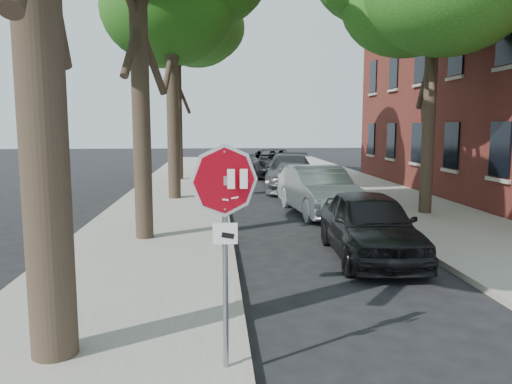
{
  "coord_description": "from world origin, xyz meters",
  "views": [
    {
      "loc": [
        -0.8,
        -5.54,
        2.92
      ],
      "look_at": [
        -0.27,
        1.0,
        2.05
      ],
      "focal_mm": 35.0,
      "sensor_mm": 36.0,
      "label": 1
    }
  ],
  "objects_px": {
    "tree_far": "(177,42)",
    "car_d": "(274,163)",
    "car_b": "(318,190)",
    "car_c": "(290,172)",
    "stop_sign": "(225,213)",
    "car_a": "(370,225)"
  },
  "relations": [
    {
      "from": "stop_sign",
      "to": "tree_far",
      "type": "height_order",
      "value": "tree_far"
    },
    {
      "from": "stop_sign",
      "to": "car_d",
      "type": "bearing_deg",
      "value": 81.9
    },
    {
      "from": "car_a",
      "to": "car_c",
      "type": "distance_m",
      "value": 11.85
    },
    {
      "from": "tree_far",
      "to": "car_c",
      "type": "relative_size",
      "value": 1.67
    },
    {
      "from": "stop_sign",
      "to": "car_a",
      "type": "height_order",
      "value": "stop_sign"
    },
    {
      "from": "stop_sign",
      "to": "car_d",
      "type": "relative_size",
      "value": 0.45
    },
    {
      "from": "tree_far",
      "to": "car_a",
      "type": "xyz_separation_m",
      "value": [
        5.32,
        -16.03,
        -6.47
      ]
    },
    {
      "from": "tree_far",
      "to": "car_d",
      "type": "bearing_deg",
      "value": 18.71
    },
    {
      "from": "stop_sign",
      "to": "car_c",
      "type": "bearing_deg",
      "value": 78.98
    },
    {
      "from": "car_c",
      "to": "car_b",
      "type": "bearing_deg",
      "value": -83.71
    },
    {
      "from": "tree_far",
      "to": "car_b",
      "type": "bearing_deg",
      "value": -63.03
    },
    {
      "from": "tree_far",
      "to": "car_b",
      "type": "relative_size",
      "value": 1.93
    },
    {
      "from": "car_b",
      "to": "car_d",
      "type": "relative_size",
      "value": 0.84
    },
    {
      "from": "car_a",
      "to": "car_b",
      "type": "xyz_separation_m",
      "value": [
        0.0,
        5.57,
        0.05
      ]
    },
    {
      "from": "car_b",
      "to": "car_d",
      "type": "height_order",
      "value": "car_d"
    },
    {
      "from": "stop_sign",
      "to": "tree_far",
      "type": "xyz_separation_m",
      "value": [
        -2.02,
        21.14,
        5.26
      ]
    },
    {
      "from": "tree_far",
      "to": "car_c",
      "type": "height_order",
      "value": "tree_far"
    },
    {
      "from": "car_a",
      "to": "car_b",
      "type": "relative_size",
      "value": 0.9
    },
    {
      "from": "stop_sign",
      "to": "car_b",
      "type": "relative_size",
      "value": 0.54
    },
    {
      "from": "car_c",
      "to": "stop_sign",
      "type": "bearing_deg",
      "value": -94.73
    },
    {
      "from": "stop_sign",
      "to": "car_c",
      "type": "relative_size",
      "value": 0.47
    },
    {
      "from": "car_b",
      "to": "car_c",
      "type": "distance_m",
      "value": 6.27
    }
  ]
}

